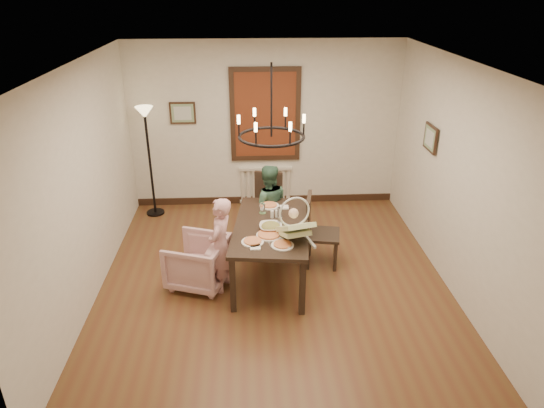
{
  "coord_description": "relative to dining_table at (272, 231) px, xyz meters",
  "views": [
    {
      "loc": [
        -0.31,
        -5.39,
        3.63
      ],
      "look_at": [
        -0.01,
        0.16,
        1.05
      ],
      "focal_mm": 32.0,
      "sensor_mm": 36.0,
      "label": 1
    }
  ],
  "objects": [
    {
      "name": "armchair",
      "position": [
        -0.96,
        -0.11,
        -0.37
      ],
      "size": [
        0.91,
        0.89,
        0.65
      ],
      "primitive_type": "imported",
      "rotation": [
        0.0,
        0.0,
        -1.9
      ],
      "color": "#CF9EA1",
      "rests_on": "room_shell"
    },
    {
      "name": "salad_bowl",
      "position": [
        -0.02,
        -0.13,
        0.13
      ],
      "size": [
        0.34,
        0.34,
        0.08
      ],
      "primitive_type": "imported",
      "color": "white",
      "rests_on": "dining_table"
    },
    {
      "name": "floor_lamp",
      "position": [
        -1.88,
        2.04,
        0.2
      ],
      "size": [
        0.3,
        0.3,
        1.8
      ],
      "primitive_type": null,
      "color": "black",
      "rests_on": "room_shell"
    },
    {
      "name": "baby_bouncer",
      "position": [
        0.25,
        -0.39,
        0.27
      ],
      "size": [
        0.54,
        0.65,
        0.37
      ],
      "primitive_type": null,
      "rotation": [
        0.0,
        0.0,
        0.26
      ],
      "color": "beige",
      "rests_on": "dining_table"
    },
    {
      "name": "drinking_glass",
      "position": [
        0.11,
        -0.04,
        0.15
      ],
      "size": [
        0.07,
        0.07,
        0.13
      ],
      "primitive_type": "cylinder",
      "color": "silver",
      "rests_on": "dining_table"
    },
    {
      "name": "chandelier",
      "position": [
        0.0,
        0.0,
        1.25
      ],
      "size": [
        0.8,
        0.8,
        0.04
      ],
      "primitive_type": "torus",
      "color": "black",
      "rests_on": "room_shell"
    },
    {
      "name": "radiator",
      "position": [
        0.02,
        2.37,
        -0.35
      ],
      "size": [
        0.92,
        0.12,
        0.62
      ],
      "primitive_type": null,
      "color": "silver",
      "rests_on": "room_shell"
    },
    {
      "name": "chair_right",
      "position": [
        0.72,
        0.3,
        -0.18
      ],
      "size": [
        0.53,
        0.53,
        1.03
      ],
      "primitive_type": null,
      "rotation": [
        0.0,
        0.0,
        1.39
      ],
      "color": "black",
      "rests_on": "room_shell"
    },
    {
      "name": "seated_man",
      "position": [
        -0.01,
        0.85,
        -0.17
      ],
      "size": [
        0.55,
        0.44,
        1.06
      ],
      "primitive_type": "imported",
      "rotation": [
        0.0,
        0.0,
        3.23
      ],
      "color": "#375D47",
      "rests_on": "room_shell"
    },
    {
      "name": "chair_far",
      "position": [
        -0.02,
        1.17,
        -0.2
      ],
      "size": [
        0.53,
        0.53,
        0.98
      ],
      "primitive_type": null,
      "rotation": [
        0.0,
        0.0,
        -0.25
      ],
      "color": "black",
      "rests_on": "room_shell"
    },
    {
      "name": "window_blinds",
      "position": [
        0.02,
        2.35,
        0.9
      ],
      "size": [
        1.0,
        0.03,
        1.4
      ],
      "primitive_type": "cube",
      "color": "maroon",
      "rests_on": "room_shell"
    },
    {
      "name": "picture_back",
      "position": [
        -1.33,
        2.36,
        0.95
      ],
      "size": [
        0.42,
        0.03,
        0.36
      ],
      "primitive_type": "cube",
      "color": "black",
      "rests_on": "room_shell"
    },
    {
      "name": "pizza_platter",
      "position": [
        -0.05,
        -0.3,
        0.11
      ],
      "size": [
        0.31,
        0.31,
        0.04
      ],
      "primitive_type": "cylinder",
      "color": "tan",
      "rests_on": "dining_table"
    },
    {
      "name": "elderly_woman",
      "position": [
        -0.65,
        -0.23,
        -0.17
      ],
      "size": [
        0.35,
        0.44,
        1.04
      ],
      "primitive_type": "imported",
      "rotation": [
        0.0,
        0.0,
        -1.88
      ],
      "color": "#CE9295",
      "rests_on": "room_shell"
    },
    {
      "name": "room_shell",
      "position": [
        0.02,
        0.26,
        0.7
      ],
      "size": [
        4.51,
        5.0,
        2.81
      ],
      "color": "brown",
      "rests_on": "ground"
    },
    {
      "name": "picture_right",
      "position": [
        2.23,
        0.79,
        0.95
      ],
      "size": [
        0.03,
        0.42,
        0.36
      ],
      "primitive_type": "cube",
      "rotation": [
        0.0,
        0.0,
        1.57
      ],
      "color": "black",
      "rests_on": "room_shell"
    },
    {
      "name": "dining_table",
      "position": [
        0.0,
        0.0,
        0.0
      ],
      "size": [
        1.12,
        1.76,
        0.78
      ],
      "rotation": [
        0.0,
        0.0,
        -0.12
      ],
      "color": "black",
      "rests_on": "room_shell"
    }
  ]
}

